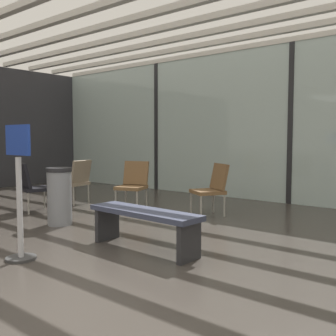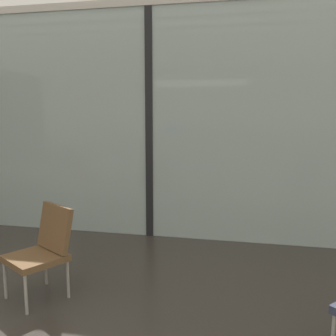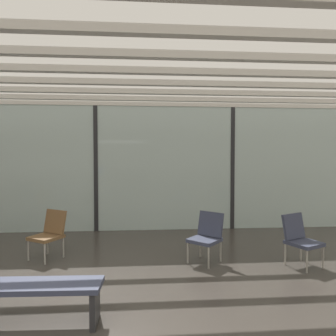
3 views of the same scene
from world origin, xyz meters
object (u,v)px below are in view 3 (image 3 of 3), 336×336
lounge_chair_2 (207,234)px  waiting_bench (34,293)px  lounge_chair_5 (50,231)px  parked_airplane (126,155)px  lounge_chair_1 (300,237)px

lounge_chair_2 → waiting_bench: (-2.33, -1.85, -0.13)m
lounge_chair_5 → waiting_bench: bearing=-45.4°
lounge_chair_5 → waiting_bench: 2.32m
lounge_chair_5 → waiting_bench: (0.53, -2.26, -0.13)m
parked_airplane → waiting_bench: parked_airplane is taller
lounge_chair_1 → parked_airplane: bearing=88.3°
parked_airplane → lounge_chair_1: parked_airplane is taller
lounge_chair_1 → lounge_chair_2: same height
lounge_chair_5 → waiting_bench: lounge_chair_5 is taller
lounge_chair_2 → lounge_chair_5: same height
parked_airplane → lounge_chair_5: parked_airplane is taller
lounge_chair_1 → lounge_chair_2: bearing=144.3°
lounge_chair_5 → lounge_chair_2: bearing=23.1°
parked_airplane → waiting_bench: size_ratio=9.56×
parked_airplane → waiting_bench: 9.89m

